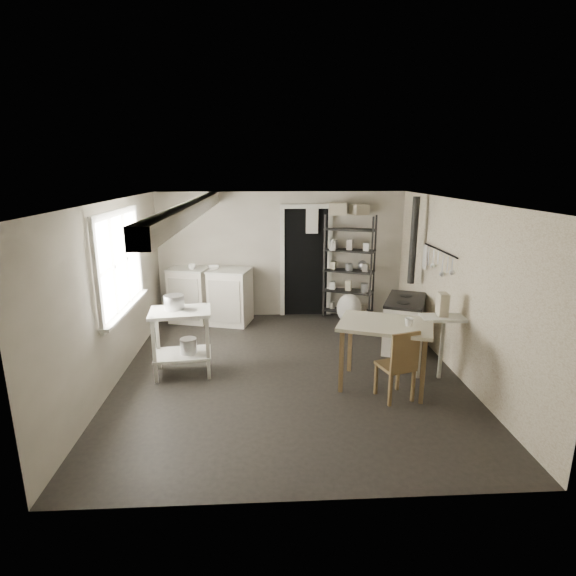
{
  "coord_description": "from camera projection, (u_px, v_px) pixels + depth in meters",
  "views": [
    {
      "loc": [
        -0.32,
        -5.65,
        2.67
      ],
      "look_at": [
        0.0,
        0.3,
        1.1
      ],
      "focal_mm": 28.0,
      "sensor_mm": 36.0,
      "label": 1
    }
  ],
  "objects": [
    {
      "name": "floor",
      "position": [
        289.0,
        371.0,
        6.15
      ],
      "size": [
        5.0,
        5.0,
        0.0
      ],
      "primitive_type": "plane",
      "color": "black",
      "rests_on": "ground"
    },
    {
      "name": "ceiling",
      "position": [
        289.0,
        201.0,
        5.57
      ],
      "size": [
        5.0,
        5.0,
        0.0
      ],
      "primitive_type": "plane",
      "rotation": [
        3.14,
        0.0,
        0.0
      ],
      "color": "silver",
      "rests_on": "wall_back"
    },
    {
      "name": "wall_back",
      "position": [
        282.0,
        255.0,
        8.27
      ],
      "size": [
        4.5,
        0.02,
        2.3
      ],
      "primitive_type": "cube",
      "color": "#B4AC9A",
      "rests_on": "ground"
    },
    {
      "name": "wall_front",
      "position": [
        308.0,
        374.0,
        3.44
      ],
      "size": [
        4.5,
        0.02,
        2.3
      ],
      "primitive_type": "cube",
      "color": "#B4AC9A",
      "rests_on": "ground"
    },
    {
      "name": "wall_left",
      "position": [
        114.0,
        293.0,
        5.74
      ],
      "size": [
        0.02,
        5.0,
        2.3
      ],
      "primitive_type": "cube",
      "color": "#B4AC9A",
      "rests_on": "ground"
    },
    {
      "name": "wall_right",
      "position": [
        458.0,
        288.0,
        5.98
      ],
      "size": [
        0.02,
        5.0,
        2.3
      ],
      "primitive_type": "cube",
      "color": "#B4AC9A",
      "rests_on": "ground"
    },
    {
      "name": "window",
      "position": [
        119.0,
        263.0,
        5.85
      ],
      "size": [
        0.12,
        1.76,
        1.28
      ],
      "primitive_type": null,
      "color": "beige",
      "rests_on": "wall_left"
    },
    {
      "name": "doorway",
      "position": [
        306.0,
        263.0,
        8.3
      ],
      "size": [
        0.96,
        0.1,
        2.08
      ],
      "primitive_type": null,
      "color": "beige",
      "rests_on": "ground"
    },
    {
      "name": "ceiling_beam",
      "position": [
        192.0,
        209.0,
        5.53
      ],
      "size": [
        0.18,
        5.0,
        0.18
      ],
      "primitive_type": null,
      "color": "beige",
      "rests_on": "ceiling"
    },
    {
      "name": "wallpaper_panel",
      "position": [
        457.0,
        288.0,
        5.98
      ],
      "size": [
        0.01,
        5.0,
        2.3
      ],
      "primitive_type": null,
      "color": "beige",
      "rests_on": "wall_right"
    },
    {
      "name": "utensil_rail",
      "position": [
        439.0,
        250.0,
        6.45
      ],
      "size": [
        0.06,
        1.2,
        0.44
      ],
      "primitive_type": null,
      "color": "silver",
      "rests_on": "wall_right"
    },
    {
      "name": "prep_table",
      "position": [
        182.0,
        346.0,
        5.98
      ],
      "size": [
        0.85,
        0.65,
        0.89
      ],
      "primitive_type": null,
      "rotation": [
        0.0,
        0.0,
        0.12
      ],
      "color": "beige",
      "rests_on": "ground"
    },
    {
      "name": "stockpot",
      "position": [
        174.0,
        306.0,
        5.91
      ],
      "size": [
        0.34,
        0.34,
        0.28
      ],
      "primitive_type": "cylinder",
      "rotation": [
        0.0,
        0.0,
        0.37
      ],
      "color": "silver",
      "rests_on": "prep_table"
    },
    {
      "name": "saucepan",
      "position": [
        190.0,
        314.0,
        5.87
      ],
      "size": [
        0.23,
        0.23,
        0.11
      ],
      "primitive_type": "cylinder",
      "rotation": [
        0.0,
        0.0,
        -0.26
      ],
      "color": "silver",
      "rests_on": "prep_table"
    },
    {
      "name": "bucket",
      "position": [
        189.0,
        347.0,
        5.98
      ],
      "size": [
        0.26,
        0.26,
        0.24
      ],
      "primitive_type": "cylinder",
      "rotation": [
        0.0,
        0.0,
        0.21
      ],
      "color": "silver",
      "rests_on": "prep_table"
    },
    {
      "name": "base_cabinets",
      "position": [
        211.0,
        297.0,
        8.07
      ],
      "size": [
        1.61,
        1.01,
        0.98
      ],
      "primitive_type": null,
      "rotation": [
        0.0,
        0.0,
        -0.26
      ],
      "color": "silver",
      "rests_on": "ground"
    },
    {
      "name": "mixing_bowl",
      "position": [
        213.0,
        271.0,
        7.9
      ],
      "size": [
        0.33,
        0.33,
        0.07
      ],
      "primitive_type": "imported",
      "rotation": [
        0.0,
        0.0,
        0.17
      ],
      "color": "white",
      "rests_on": "base_cabinets"
    },
    {
      "name": "counter_cup",
      "position": [
        192.0,
        270.0,
        7.86
      ],
      "size": [
        0.15,
        0.15,
        0.1
      ],
      "primitive_type": "imported",
      "rotation": [
        0.0,
        0.0,
        0.24
      ],
      "color": "white",
      "rests_on": "base_cabinets"
    },
    {
      "name": "shelf_rack",
      "position": [
        349.0,
        267.0,
        8.2
      ],
      "size": [
        0.96,
        0.68,
        1.9
      ],
      "primitive_type": null,
      "rotation": [
        0.0,
        0.0,
        -0.41
      ],
      "color": "black",
      "rests_on": "ground"
    },
    {
      "name": "shelf_jar",
      "position": [
        332.0,
        245.0,
        8.02
      ],
      "size": [
        0.1,
        0.11,
        0.2
      ],
      "primitive_type": "imported",
      "rotation": [
        0.0,
        0.0,
        0.17
      ],
      "color": "white",
      "rests_on": "shelf_rack"
    },
    {
      "name": "storage_box_a",
      "position": [
        338.0,
        208.0,
        7.94
      ],
      "size": [
        0.33,
        0.3,
        0.21
      ],
      "primitive_type": "cube",
      "rotation": [
        0.0,
        0.0,
        -0.12
      ],
      "color": "beige",
      "rests_on": "shelf_rack"
    },
    {
      "name": "storage_box_b",
      "position": [
        359.0,
        209.0,
        7.98
      ],
      "size": [
        0.35,
        0.34,
        0.18
      ],
      "primitive_type": "cube",
      "rotation": [
        0.0,
        0.0,
        0.38
      ],
      "color": "beige",
      "rests_on": "shelf_rack"
    },
    {
      "name": "stove",
      "position": [
        404.0,
        320.0,
        6.88
      ],
      "size": [
        0.89,
        1.12,
        0.78
      ],
      "primitive_type": null,
      "rotation": [
        0.0,
        0.0,
        -0.4
      ],
      "color": "silver",
      "rests_on": "ground"
    },
    {
      "name": "stovepipe",
      "position": [
        414.0,
        241.0,
        7.06
      ],
      "size": [
        0.13,
        0.13,
        1.31
      ],
      "primitive_type": null,
      "rotation": [
        0.0,
        0.0,
        0.35
      ],
      "color": "black",
      "rests_on": "stove"
    },
    {
      "name": "side_ledge",
      "position": [
        440.0,
        347.0,
        5.85
      ],
      "size": [
        0.58,
        0.33,
        0.86
      ],
      "primitive_type": null,
      "rotation": [
        0.0,
        0.0,
        -0.06
      ],
      "color": "beige",
      "rests_on": "ground"
    },
    {
      "name": "oats_box",
      "position": [
        443.0,
        304.0,
        5.74
      ],
      "size": [
        0.14,
        0.21,
        0.29
      ],
      "primitive_type": "cube",
      "rotation": [
        0.0,
        0.0,
        -0.1
      ],
      "color": "beige",
      "rests_on": "side_ledge"
    },
    {
      "name": "work_table",
      "position": [
        384.0,
        358.0,
        5.64
      ],
      "size": [
        1.32,
        1.12,
        0.85
      ],
      "primitive_type": null,
      "rotation": [
        0.0,
        0.0,
        -0.36
      ],
      "color": "beige",
      "rests_on": "ground"
    },
    {
      "name": "table_cup",
      "position": [
        408.0,
        329.0,
        5.42
      ],
      "size": [
        0.12,
        0.12,
        0.1
      ],
      "primitive_type": "imported",
      "rotation": [
        0.0,
        0.0,
        0.17
      ],
      "color": "white",
      "rests_on": "work_table"
    },
    {
      "name": "chair",
      "position": [
        396.0,
        360.0,
        5.32
      ],
      "size": [
        0.47,
        0.48,
        0.89
      ],
      "primitive_type": null,
      "rotation": [
        0.0,
        0.0,
        0.3
      ],
      "color": "brown",
      "rests_on": "ground"
    },
    {
      "name": "flour_sack",
      "position": [
        349.0,
        310.0,
        8.05
      ],
      "size": [
        0.5,
        0.45,
        0.53
      ],
      "primitive_type": "ellipsoid",
      "rotation": [
        0.0,
        0.0,
        -0.18
      ],
      "color": "beige",
      "rests_on": "ground"
    },
    {
      "name": "floor_crock",
      "position": [
        398.0,
        367.0,
        6.09
      ],
      "size": [
        0.16,
        0.16,
        0.17
      ],
      "primitive_type": "cylinder",
      "rotation": [
        0.0,
        0.0,
        0.26
      ],
      "color": "white",
      "rests_on": "ground"
    }
  ]
}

